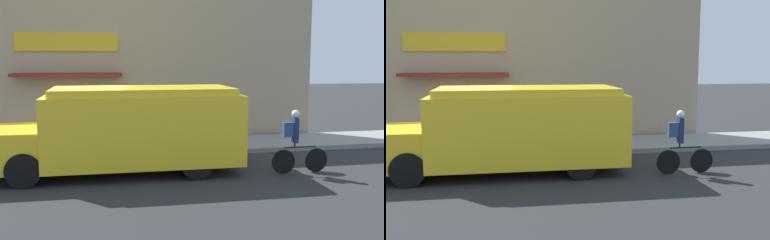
# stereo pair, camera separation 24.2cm
# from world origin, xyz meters

# --- Properties ---
(ground_plane) EXTENTS (70.00, 70.00, 0.00)m
(ground_plane) POSITION_xyz_m (0.00, 0.00, 0.00)
(ground_plane) COLOR #2B2B2D
(sidewalk) EXTENTS (28.00, 2.39, 0.15)m
(sidewalk) POSITION_xyz_m (0.00, 1.20, 0.07)
(sidewalk) COLOR gray
(sidewalk) RESTS_ON ground_plane
(storefront) EXTENTS (16.16, 1.00, 5.57)m
(storefront) POSITION_xyz_m (-0.01, 2.63, 2.78)
(storefront) COLOR tan
(storefront) RESTS_ON ground_plane
(school_bus) EXTENTS (6.36, 2.68, 2.15)m
(school_bus) POSITION_xyz_m (1.16, -1.63, 1.12)
(school_bus) COLOR yellow
(school_bus) RESTS_ON ground_plane
(cyclist) EXTENTS (1.49, 0.20, 1.60)m
(cyclist) POSITION_xyz_m (5.32, -2.48, 0.78)
(cyclist) COLOR black
(cyclist) RESTS_ON ground_plane
(trash_bin) EXTENTS (0.63, 0.63, 0.81)m
(trash_bin) POSITION_xyz_m (1.49, 1.70, 0.55)
(trash_bin) COLOR #38383D
(trash_bin) RESTS_ON sidewalk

